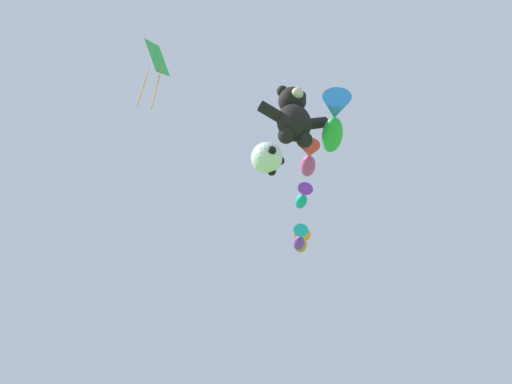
{
  "coord_description": "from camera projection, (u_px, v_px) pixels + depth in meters",
  "views": [
    {
      "loc": [
        -2.88,
        -2.97,
        1.55
      ],
      "look_at": [
        -0.57,
        3.98,
        6.5
      ],
      "focal_mm": 24.0,
      "sensor_mm": 36.0,
      "label": 1
    }
  ],
  "objects": [
    {
      "name": "fish_kite_tangerine",
      "position": [
        301.0,
        241.0,
        17.7
      ],
      "size": [
        1.4,
        2.11,
        0.83
      ],
      "color": "orange"
    },
    {
      "name": "diamond_kite",
      "position": [
        157.0,
        62.0,
        11.47
      ],
      "size": [
        0.95,
        1.22,
        3.31
      ],
      "color": "green"
    },
    {
      "name": "teddy_bear_kite",
      "position": [
        294.0,
        116.0,
        10.0
      ],
      "size": [
        2.21,
        0.97,
        2.24
      ],
      "color": "black"
    },
    {
      "name": "fish_kite_teal",
      "position": [
        303.0,
        197.0,
        14.11
      ],
      "size": [
        0.89,
        1.52,
        0.62
      ],
      "color": "#19ADB2"
    },
    {
      "name": "fish_kite_emerald",
      "position": [
        334.0,
        122.0,
        9.53
      ],
      "size": [
        1.49,
        2.22,
        0.75
      ],
      "color": "green"
    },
    {
      "name": "fish_kite_magenta",
      "position": [
        309.0,
        159.0,
        11.6
      ],
      "size": [
        1.14,
        1.73,
        0.64
      ],
      "color": "#E53F9E"
    },
    {
      "name": "soccer_ball_kite",
      "position": [
        267.0,
        158.0,
        8.76
      ],
      "size": [
        0.89,
        0.89,
        0.82
      ],
      "color": "white"
    },
    {
      "name": "fish_kite_violet",
      "position": [
        300.0,
        239.0,
        14.96
      ],
      "size": [
        1.19,
        1.95,
        0.63
      ],
      "color": "purple"
    }
  ]
}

